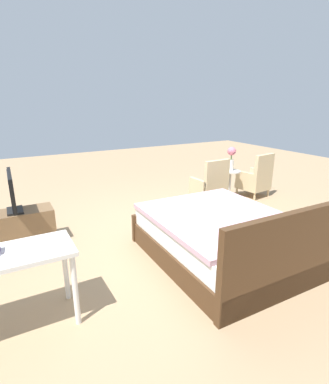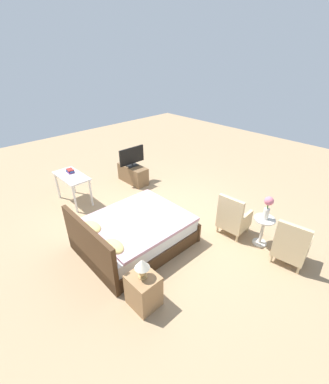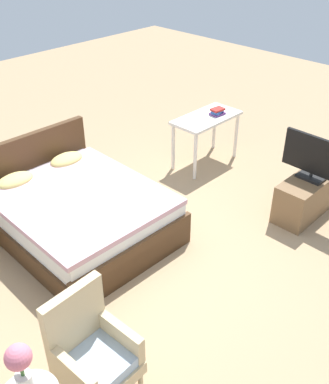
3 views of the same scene
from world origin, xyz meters
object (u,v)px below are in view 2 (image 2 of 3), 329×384
nightstand (144,290)px  book_stack (70,171)px  side_table (263,228)px  bed (134,233)px  tv_stand (133,174)px  tv_flatscreen (132,157)px  armchair_by_window_left (291,246)px  vanity_desk (72,179)px  table_lamp (142,266)px  armchair_by_window_right (233,218)px  flower_vase (268,206)px

nightstand → book_stack: (3.69, -0.74, 0.50)m
side_table → book_stack: book_stack is taller
bed → book_stack: bearing=-0.5°
bed → book_stack: (2.53, -0.02, 0.49)m
tv_stand → tv_flatscreen: size_ratio=1.20×
armchair_by_window_left → vanity_desk: size_ratio=0.88×
tv_stand → vanity_desk: (0.13, 1.75, 0.38)m
armchair_by_window_left → tv_flatscreen: size_ratio=1.15×
bed → armchair_by_window_left: (-2.30, -1.73, 0.08)m
bed → table_lamp: bearing=148.2°
armchair_by_window_left → nightstand: (1.14, 2.44, -0.09)m
tv_flatscreen → nightstand: bearing=144.4°
tv_stand → vanity_desk: 1.80m
book_stack → table_lamp: bearing=168.6°
armchair_by_window_left → side_table: 0.61m
armchair_by_window_left → nightstand: bearing=65.0°
bed → table_lamp: size_ratio=6.19×
book_stack → bed: bearing=179.5°
side_table → tv_flatscreen: (3.94, 0.14, 0.41)m
vanity_desk → tv_stand: bearing=-94.3°
side_table → nightstand: side_table is taller
tv_stand → book_stack: 1.80m
armchair_by_window_right → flower_vase: bearing=-168.1°
flower_vase → tv_stand: bearing=2.0°
bed → table_lamp: 1.45m
flower_vase → tv_stand: size_ratio=0.50×
armchair_by_window_left → book_stack: (4.83, 1.70, 0.41)m
flower_vase → table_lamp: 2.63m
side_table → book_stack: size_ratio=2.80×
side_table → tv_flatscreen: tv_flatscreen is taller
side_table → flower_vase: (-0.00, 0.00, 0.52)m
tv_flatscreen → book_stack: size_ratio=3.73×
side_table → tv_stand: (3.94, 0.14, -0.13)m
side_table → nightstand: size_ratio=1.06×
armchair_by_window_right → book_stack: (3.64, 1.70, 0.41)m
flower_vase → book_stack: bearing=23.3°
side_table → book_stack: 4.63m
table_lamp → vanity_desk: table_lamp is taller
nightstand → tv_flatscreen: size_ratio=0.71×
tv_stand → vanity_desk: size_ratio=0.92×
armchair_by_window_left → vanity_desk: bearing=20.7°
flower_vase → nightstand: size_ratio=0.84×
bed → book_stack: size_ratio=9.49×
tv_stand → nightstand: bearing=144.4°
armchair_by_window_left → table_lamp: size_ratio=2.79×
armchair_by_window_right → book_stack: bearing=25.0°
armchair_by_window_right → armchair_by_window_left: bearing=-180.0°
table_lamp → tv_flatscreen: size_ratio=0.41×
bed → tv_flatscreen: 2.86m
armchair_by_window_left → nightstand: armchair_by_window_left is taller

